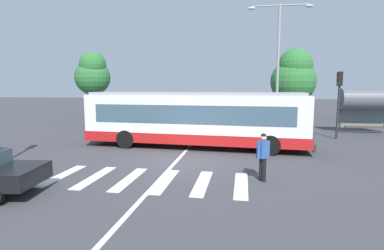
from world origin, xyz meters
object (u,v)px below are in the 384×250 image
Objects in this scene: parked_car_white at (210,116)px; parked_car_red at (241,117)px; parked_car_charcoal at (183,115)px; parked_car_blue at (273,117)px; twin_arm_street_lamp at (278,54)px; background_tree_right at (294,77)px; pedestrian_crossing_street at (263,154)px; background_tree_left at (93,74)px; traffic_light_far_corner at (339,94)px; bus_stop_shelter at (367,100)px; city_transit_bus at (195,119)px.

parked_car_red is (2.76, -0.50, 0.00)m from parked_car_white.
parked_car_white is 1.00× the size of parked_car_red.
parked_car_blue is at bearing -3.82° from parked_car_charcoal.
twin_arm_street_lamp is 1.27× the size of background_tree_right.
parked_car_red is 10.03m from background_tree_right.
background_tree_left reaches higher than pedestrian_crossing_street.
twin_arm_street_lamp reaches higher than traffic_light_far_corner.
parked_car_blue is at bearing 120.40° from traffic_light_far_corner.
background_tree_left is (-24.75, 6.55, 2.35)m from bus_stop_shelter.
background_tree_right is (2.71, 7.46, 3.69)m from parked_car_blue.
traffic_light_far_corner reaches higher than parked_car_white.
background_tree_right reaches higher than bus_stop_shelter.
background_tree_left is at bearing 166.02° from parked_car_white.
city_transit_bus reaches higher than parked_car_red.
parked_car_blue is at bearing 63.01° from city_transit_bus.
parked_car_charcoal is at bearing 173.30° from parked_car_red.
traffic_light_far_corner is (5.29, 9.95, 1.95)m from pedestrian_crossing_street.
parked_car_blue is (5.19, 10.19, -0.82)m from city_transit_bus.
bus_stop_shelter is at bearing 32.35° from city_transit_bus.
parked_car_charcoal and parked_car_blue have the same top height.
parked_car_charcoal is 2.48m from parked_car_white.
background_tree_left is at bearing -169.75° from background_tree_right.
parked_car_white is at bearing 175.68° from parked_car_blue.
city_transit_bus is at bearing -75.29° from parked_car_charcoal.
city_transit_bus is 6.63m from pedestrian_crossing_street.
parked_car_red is 9.64m from bus_stop_shelter.
traffic_light_far_corner reaches higher than parked_car_charcoal.
parked_car_charcoal is 1.23× the size of bus_stop_shelter.
twin_arm_street_lamp is 10.69m from background_tree_right.
parked_car_charcoal is 11.60m from background_tree_left.
background_tree_right is (8.24, 7.04, 3.69)m from parked_car_white.
pedestrian_crossing_street is 0.23× the size of background_tree_right.
background_tree_right is at bearing 109.04° from bus_stop_shelter.
traffic_light_far_corner is 1.18× the size of bus_stop_shelter.
parked_car_charcoal is (-2.82, 10.73, -0.82)m from city_transit_bus.
pedestrian_crossing_street reaches higher than parked_car_charcoal.
city_transit_bus is 9.96m from twin_arm_street_lamp.
background_tree_left reaches higher than city_transit_bus.
parked_car_charcoal is 1.04× the size of traffic_light_far_corner.
parked_car_blue is (1.82, 15.87, -0.20)m from pedestrian_crossing_street.
traffic_light_far_corner is at bearing -23.54° from background_tree_left.
city_transit_bus is at bearing 120.70° from pedestrian_crossing_street.
background_tree_left is (-13.26, 13.83, 3.18)m from city_transit_bus.
traffic_light_far_corner reaches higher than city_transit_bus.
city_transit_bus is 1.66× the size of background_tree_right.
pedestrian_crossing_street is at bearing -122.07° from bus_stop_shelter.
parked_car_red is at bearing -178.35° from parked_car_blue.
pedestrian_crossing_street is 25.91m from background_tree_left.
parked_car_white is 1.06× the size of traffic_light_far_corner.
twin_arm_street_lamp is (2.73, -2.70, 5.03)m from parked_car_red.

